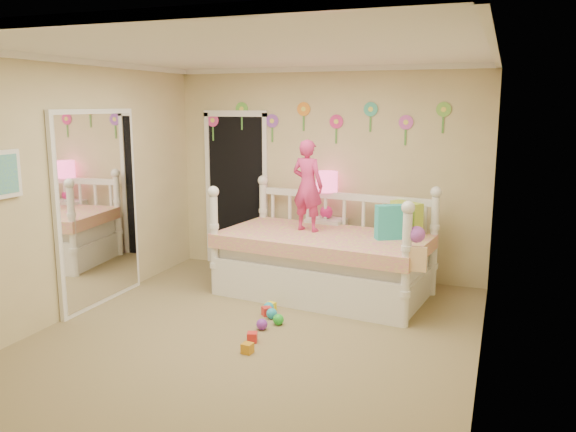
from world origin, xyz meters
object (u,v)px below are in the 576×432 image
at_px(child, 308,186).
at_px(nightstand, 326,248).
at_px(table_lamp, 327,187).
at_px(daybed, 324,240).

xyz_separation_m(child, nightstand, (0.06, 0.57, -0.86)).
bearing_deg(nightstand, table_lamp, 6.47).
distance_m(nightstand, table_lamp, 0.77).
bearing_deg(child, daybed, 170.30).
bearing_deg(daybed, child, 164.70).
bearing_deg(child, nightstand, -82.99).
bearing_deg(table_lamp, nightstand, 180.00).
bearing_deg(daybed, nightstand, 111.63).
xyz_separation_m(daybed, nightstand, (-0.17, 0.67, -0.26)).
relative_size(daybed, nightstand, 3.13).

